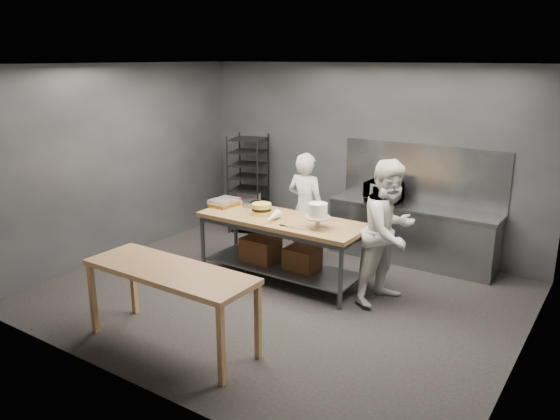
% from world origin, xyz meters
% --- Properties ---
extents(ground, '(6.00, 6.00, 0.00)m').
position_xyz_m(ground, '(0.00, 0.00, 0.00)').
color(ground, black).
rests_on(ground, ground).
extents(back_wall, '(6.00, 0.04, 3.00)m').
position_xyz_m(back_wall, '(0.00, 2.50, 1.50)').
color(back_wall, '#4C4F54').
rests_on(back_wall, ground).
extents(work_table, '(2.40, 0.90, 0.92)m').
position_xyz_m(work_table, '(-0.29, 0.48, 0.57)').
color(work_table, brown).
rests_on(work_table, ground).
extents(near_counter, '(2.00, 0.70, 0.90)m').
position_xyz_m(near_counter, '(-0.25, -1.73, 0.81)').
color(near_counter, olive).
rests_on(near_counter, ground).
extents(back_counter, '(2.60, 0.60, 0.90)m').
position_xyz_m(back_counter, '(1.00, 2.18, 0.45)').
color(back_counter, slate).
rests_on(back_counter, ground).
extents(splashback_panel, '(2.60, 0.02, 0.90)m').
position_xyz_m(splashback_panel, '(1.00, 2.48, 1.35)').
color(splashback_panel, slate).
rests_on(splashback_panel, back_counter).
extents(speed_rack, '(0.76, 0.80, 1.75)m').
position_xyz_m(speed_rack, '(-2.08, 2.10, 0.86)').
color(speed_rack, black).
rests_on(speed_rack, ground).
extents(chef_behind, '(0.63, 0.43, 1.71)m').
position_xyz_m(chef_behind, '(-0.38, 1.29, 0.86)').
color(chef_behind, silver).
rests_on(chef_behind, ground).
extents(chef_right, '(0.93, 1.07, 1.87)m').
position_xyz_m(chef_right, '(1.25, 0.66, 0.94)').
color(chef_right, silver).
rests_on(chef_right, ground).
extents(microwave, '(0.54, 0.37, 0.30)m').
position_xyz_m(microwave, '(0.50, 2.18, 1.05)').
color(microwave, black).
rests_on(microwave, back_counter).
extents(frosted_cake_stand, '(0.34, 0.34, 0.34)m').
position_xyz_m(frosted_cake_stand, '(0.38, 0.34, 1.14)').
color(frosted_cake_stand, '#BFB299').
rests_on(frosted_cake_stand, work_table).
extents(layer_cake, '(0.28, 0.28, 0.16)m').
position_xyz_m(layer_cake, '(-0.61, 0.46, 1.00)').
color(layer_cake, '#F6DC4E').
rests_on(layer_cake, work_table).
extents(cake_pans, '(0.39, 0.29, 0.07)m').
position_xyz_m(cake_pans, '(-0.93, 0.75, 0.96)').
color(cake_pans, gray).
rests_on(cake_pans, work_table).
extents(piping_bag, '(0.19, 0.40, 0.12)m').
position_xyz_m(piping_bag, '(-0.29, 0.27, 0.98)').
color(piping_bag, white).
rests_on(piping_bag, work_table).
extents(offset_spatula, '(0.36, 0.02, 0.02)m').
position_xyz_m(offset_spatula, '(0.04, 0.17, 0.93)').
color(offset_spatula, slate).
rests_on(offset_spatula, work_table).
extents(pastry_clamshells, '(0.33, 0.41, 0.11)m').
position_xyz_m(pastry_clamshells, '(-1.34, 0.52, 0.98)').
color(pastry_clamshells, '#9F691F').
rests_on(pastry_clamshells, work_table).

